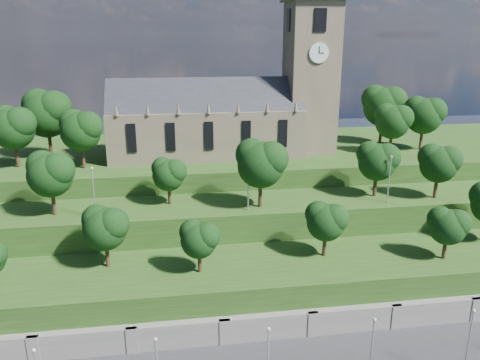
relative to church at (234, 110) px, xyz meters
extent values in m
cube|color=slate|center=(-0.79, -33.98, -20.02)|extent=(160.00, 2.00, 5.00)
cube|color=slate|center=(-25.79, -34.78, -20.02)|extent=(1.20, 0.60, 5.00)
cube|color=slate|center=(-15.79, -34.78, -20.02)|extent=(1.20, 0.60, 5.00)
cube|color=slate|center=(-5.79, -34.78, -20.02)|extent=(1.20, 0.60, 5.00)
cube|color=slate|center=(4.21, -34.78, -20.02)|extent=(1.20, 0.60, 5.00)
cube|color=slate|center=(14.21, -34.78, -20.02)|extent=(1.20, 0.60, 5.00)
cube|color=slate|center=(24.21, -34.78, -20.02)|extent=(1.20, 0.60, 5.00)
cube|color=#224316|center=(-0.79, -27.98, -18.52)|extent=(160.00, 12.00, 8.00)
cube|color=#224316|center=(-0.79, -16.98, -16.52)|extent=(160.00, 10.00, 12.00)
cube|color=#224316|center=(-0.79, 4.02, -15.02)|extent=(160.00, 32.00, 15.00)
cube|color=brown|center=(-4.79, 0.02, -3.52)|extent=(32.00, 12.00, 8.00)
cube|color=#23252A|center=(-4.79, 0.02, 0.48)|extent=(32.00, 10.18, 10.18)
cone|color=brown|center=(-18.79, -5.98, 1.38)|extent=(0.70, 0.70, 1.80)
cone|color=brown|center=(-14.12, -5.98, 1.38)|extent=(0.70, 0.70, 1.80)
cone|color=brown|center=(-9.46, -5.98, 1.38)|extent=(0.70, 0.70, 1.80)
cone|color=brown|center=(-4.79, -5.98, 1.38)|extent=(0.70, 0.70, 1.80)
cone|color=brown|center=(-0.12, -5.98, 1.38)|extent=(0.70, 0.70, 1.80)
cone|color=brown|center=(4.54, -5.98, 1.38)|extent=(0.70, 0.70, 1.80)
cone|color=brown|center=(9.21, -5.98, 1.38)|extent=(0.70, 0.70, 1.80)
cube|color=black|center=(-16.79, -6.06, -3.02)|extent=(1.40, 0.25, 4.50)
cube|color=black|center=(-10.79, -6.06, -3.02)|extent=(1.40, 0.25, 4.50)
cube|color=black|center=(-4.79, -6.06, -3.02)|extent=(1.40, 0.25, 4.50)
cube|color=black|center=(1.21, -6.06, -3.02)|extent=(1.40, 0.25, 4.50)
cube|color=black|center=(7.21, -6.06, -3.02)|extent=(1.40, 0.25, 4.50)
cube|color=brown|center=(13.21, 0.02, 4.98)|extent=(8.00, 8.00, 25.00)
cube|color=black|center=(13.21, -4.06, 14.48)|extent=(2.00, 0.25, 3.50)
cube|color=black|center=(13.21, 4.10, 14.48)|extent=(2.00, 0.25, 3.50)
cube|color=black|center=(9.13, 0.02, 14.48)|extent=(0.25, 2.00, 3.50)
cube|color=black|center=(17.29, 0.02, 14.48)|extent=(0.25, 2.00, 3.50)
cylinder|color=white|center=(13.21, -4.10, 9.48)|extent=(3.20, 0.30, 3.20)
cylinder|color=white|center=(17.33, 0.02, 9.48)|extent=(0.30, 3.20, 3.20)
cube|color=black|center=(13.21, -4.28, 9.98)|extent=(0.12, 0.05, 1.10)
cube|color=black|center=(13.61, -4.28, 9.48)|extent=(0.80, 0.05, 0.12)
cylinder|color=#312013|center=(-18.89, -25.98, -12.86)|extent=(0.51, 0.51, 3.33)
sphere|color=black|center=(-18.89, -25.98, -9.64)|extent=(5.18, 5.18, 5.18)
sphere|color=black|center=(-17.86, -26.50, -8.86)|extent=(3.89, 3.89, 3.89)
sphere|color=black|center=(-19.80, -25.34, -8.60)|extent=(3.63, 3.63, 3.63)
cylinder|color=#312013|center=(-8.02, -28.98, -13.14)|extent=(0.48, 0.48, 2.76)
sphere|color=black|center=(-8.02, -28.98, -10.47)|extent=(4.30, 4.30, 4.30)
sphere|color=black|center=(-7.16, -29.41, -9.83)|extent=(3.22, 3.22, 3.22)
sphere|color=black|center=(-8.77, -28.45, -9.61)|extent=(3.01, 3.01, 3.01)
cylinder|color=#312013|center=(7.85, -26.98, -12.99)|extent=(0.50, 0.50, 3.06)
sphere|color=black|center=(7.85, -26.98, -10.03)|extent=(4.76, 4.76, 4.76)
sphere|color=black|center=(8.81, -27.46, -9.32)|extent=(3.57, 3.57, 3.57)
sphere|color=black|center=(7.02, -26.39, -9.08)|extent=(3.33, 3.33, 3.33)
cylinder|color=#312013|center=(22.40, -29.98, -13.08)|extent=(0.49, 0.49, 2.88)
sphere|color=black|center=(22.40, -29.98, -10.29)|extent=(4.48, 4.48, 4.48)
sphere|color=black|center=(23.30, -30.43, -9.62)|extent=(3.36, 3.36, 3.36)
sphere|color=black|center=(21.62, -29.42, -9.40)|extent=(3.14, 3.14, 3.14)
cylinder|color=#312013|center=(-26.35, -17.98, -8.66)|extent=(0.53, 0.53, 3.71)
sphere|color=black|center=(-26.35, -17.98, -5.07)|extent=(5.78, 5.78, 5.78)
sphere|color=black|center=(-25.20, -18.56, -4.21)|extent=(4.33, 4.33, 4.33)
sphere|color=black|center=(-27.37, -17.26, -3.92)|extent=(4.04, 4.04, 4.04)
cylinder|color=#312013|center=(-11.30, -15.98, -9.09)|extent=(0.49, 0.49, 2.87)
sphere|color=black|center=(-11.30, -15.98, -6.32)|extent=(4.46, 4.46, 4.46)
sphere|color=black|center=(-10.41, -16.43, -5.65)|extent=(3.34, 3.34, 3.34)
sphere|color=black|center=(-12.08, -15.43, -5.43)|extent=(3.12, 3.12, 3.12)
cylinder|color=#312013|center=(1.07, -18.98, -8.48)|extent=(0.54, 0.54, 4.09)
sphere|color=black|center=(1.07, -18.98, -4.52)|extent=(6.36, 6.36, 6.36)
sphere|color=black|center=(2.35, -19.62, -3.57)|extent=(4.77, 4.77, 4.77)
sphere|color=black|center=(-0.04, -18.19, -3.25)|extent=(4.46, 4.46, 4.46)
cylinder|color=#312013|center=(18.63, -16.98, -8.77)|extent=(0.52, 0.52, 3.50)
sphere|color=black|center=(18.63, -16.98, -5.38)|extent=(5.45, 5.45, 5.45)
sphere|color=black|center=(19.72, -17.53, -4.57)|extent=(4.09, 4.09, 4.09)
sphere|color=black|center=(17.68, -16.30, -4.29)|extent=(3.81, 3.81, 3.81)
cylinder|color=#312013|center=(27.05, -18.98, -8.81)|extent=(0.51, 0.51, 3.42)
sphere|color=black|center=(27.05, -18.98, -5.50)|extent=(5.33, 5.33, 5.33)
sphere|color=black|center=(28.11, -19.52, -4.70)|extent=(3.99, 3.99, 3.99)
sphere|color=black|center=(26.11, -18.32, -4.43)|extent=(3.73, 3.73, 3.73)
cylinder|color=#312013|center=(-34.54, -3.98, -5.45)|extent=(0.54, 0.54, 4.15)
sphere|color=black|center=(-34.54, -3.98, -1.43)|extent=(6.46, 6.46, 6.46)
sphere|color=black|center=(-33.25, -4.63, -0.47)|extent=(4.84, 4.84, 4.84)
sphere|color=black|center=(-35.67, -3.18, -0.14)|extent=(4.52, 4.52, 4.52)
cylinder|color=#312013|center=(-30.91, 2.02, -5.07)|extent=(0.58, 0.58, 4.90)
sphere|color=black|center=(-30.91, 2.02, -0.34)|extent=(7.62, 7.62, 7.62)
sphere|color=black|center=(-29.38, 1.25, 0.80)|extent=(5.71, 5.71, 5.71)
sphere|color=black|center=(-32.24, 2.97, 1.18)|extent=(5.33, 5.33, 5.33)
cylinder|color=#312013|center=(-24.29, -5.98, -5.57)|extent=(0.53, 0.53, 3.91)
sphere|color=black|center=(-24.29, -5.98, -1.79)|extent=(6.08, 6.08, 6.08)
sphere|color=black|center=(-23.07, -6.59, -0.88)|extent=(4.56, 4.56, 4.56)
sphere|color=black|center=(-25.35, -5.23, -0.58)|extent=(4.25, 4.25, 4.25)
cylinder|color=#312013|center=(26.93, -3.98, -5.67)|extent=(0.52, 0.52, 3.71)
sphere|color=black|center=(26.93, -3.98, -2.08)|extent=(5.77, 5.77, 5.77)
sphere|color=black|center=(28.08, -4.56, -1.22)|extent=(4.33, 4.33, 4.33)
sphere|color=black|center=(25.92, -3.26, -0.93)|extent=(4.04, 4.04, 4.04)
cylinder|color=#312013|center=(28.76, 4.02, -5.18)|extent=(0.57, 0.57, 4.69)
sphere|color=black|center=(28.76, 4.02, -0.64)|extent=(7.30, 7.30, 7.30)
sphere|color=black|center=(30.22, 3.29, 0.45)|extent=(5.47, 5.47, 5.47)
sphere|color=black|center=(27.48, 4.93, 0.82)|extent=(5.11, 5.11, 5.11)
cylinder|color=#312013|center=(33.72, -1.98, -5.48)|extent=(0.54, 0.54, 4.09)
sphere|color=black|center=(33.72, -1.98, -1.52)|extent=(6.36, 6.36, 6.36)
sphere|color=black|center=(34.99, -2.62, -0.57)|extent=(4.77, 4.77, 4.77)
sphere|color=black|center=(32.60, -1.19, -0.25)|extent=(4.45, 4.45, 4.45)
sphere|color=silver|center=(-22.79, -43.48, -12.92)|extent=(0.36, 0.36, 0.36)
sphere|color=silver|center=(-12.79, -43.48, -12.92)|extent=(0.36, 0.36, 0.36)
sphere|color=silver|center=(-2.79, -43.48, -12.92)|extent=(0.36, 0.36, 0.36)
cylinder|color=#B2B2B7|center=(7.21, -43.48, -16.78)|extent=(0.16, 0.16, 7.48)
sphere|color=silver|center=(7.21, -43.48, -12.92)|extent=(0.36, 0.36, 0.36)
cylinder|color=#B2B2B7|center=(17.21, -43.48, -16.78)|extent=(0.16, 0.16, 7.48)
sphere|color=silver|center=(17.21, -43.48, -12.92)|extent=(0.36, 0.36, 0.36)
cylinder|color=#B2B2B7|center=(-20.79, -19.98, -7.23)|extent=(0.16, 0.16, 6.58)
sphere|color=silver|center=(-20.79, -19.98, -3.82)|extent=(0.36, 0.36, 0.36)
cylinder|color=#B2B2B7|center=(-0.79, -19.98, -7.23)|extent=(0.16, 0.16, 6.58)
sphere|color=silver|center=(-0.79, -19.98, -3.82)|extent=(0.36, 0.36, 0.36)
cylinder|color=#B2B2B7|center=(19.21, -19.98, -7.23)|extent=(0.16, 0.16, 6.58)
sphere|color=silver|center=(19.21, -19.98, -3.82)|extent=(0.36, 0.36, 0.36)
camera|label=1|loc=(-10.59, -78.65, 12.23)|focal=35.00mm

